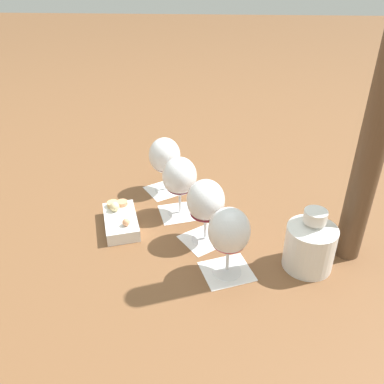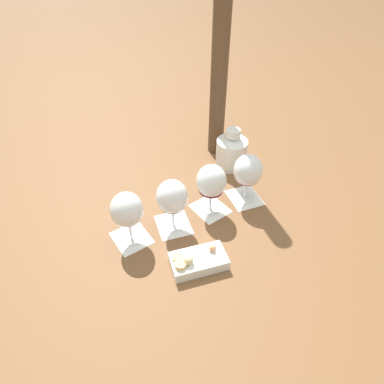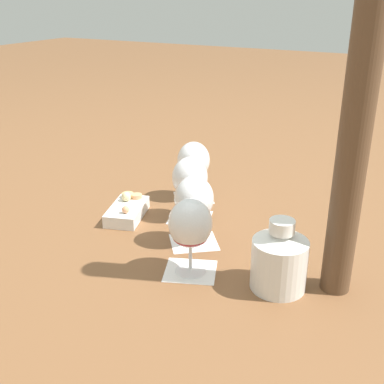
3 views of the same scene
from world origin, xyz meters
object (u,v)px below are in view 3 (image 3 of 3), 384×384
Objects in this scene: wine_glass_3 at (194,163)px; umbrella_pole at (356,126)px; snack_dish at (127,210)px; wine_glass_1 at (194,201)px; wine_glass_2 at (190,180)px; wine_glass_0 at (190,226)px; ceramic_vase at (279,259)px.

wine_glass_3 is 0.61m from umbrella_pole.
wine_glass_1 is at bearing -100.75° from snack_dish.
wine_glass_0 is at bearing -151.56° from wine_glass_2.
wine_glass_0 is at bearing -119.96° from snack_dish.
wine_glass_2 reaches higher than snack_dish.
wine_glass_1 is 0.43m from umbrella_pole.
wine_glass_3 is 0.50m from ceramic_vase.
wine_glass_2 is 0.38m from ceramic_vase.
wine_glass_0 is 0.34m from snack_dish.
wine_glass_0 reaches higher than snack_dish.
snack_dish is 0.68m from umbrella_pole.
snack_dish is (-0.07, 0.16, -0.09)m from wine_glass_2.
wine_glass_2 is 0.99× the size of snack_dish.
ceramic_vase is (-0.21, -0.32, -0.04)m from wine_glass_2.
wine_glass_2 is (0.12, 0.07, -0.00)m from wine_glass_1.
wine_glass_2 reaches higher than ceramic_vase.
wine_glass_2 is at bearing 32.20° from wine_glass_1.
umbrella_pole reaches higher than snack_dish.
wine_glass_0 and wine_glass_3 have the same top height.
umbrella_pole is (-0.15, -0.43, 0.24)m from wine_glass_2.
wine_glass_0 is 1.00× the size of wine_glass_2.
wine_glass_1 is at bearing 24.49° from wine_glass_0.
umbrella_pole reaches higher than ceramic_vase.
wine_glass_1 is 1.00× the size of wine_glass_2.
wine_glass_2 is 0.51m from umbrella_pole.
wine_glass_3 is at bearing 60.11° from umbrella_pole.
wine_glass_2 is 0.25× the size of umbrella_pole.
wine_glass_1 is 0.25m from snack_dish.
umbrella_pole is at bearing -97.57° from snack_dish.
ceramic_vase is 0.90× the size of snack_dish.
wine_glass_2 is 0.20m from snack_dish.
snack_dish is at bearing 82.43° from umbrella_pole.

